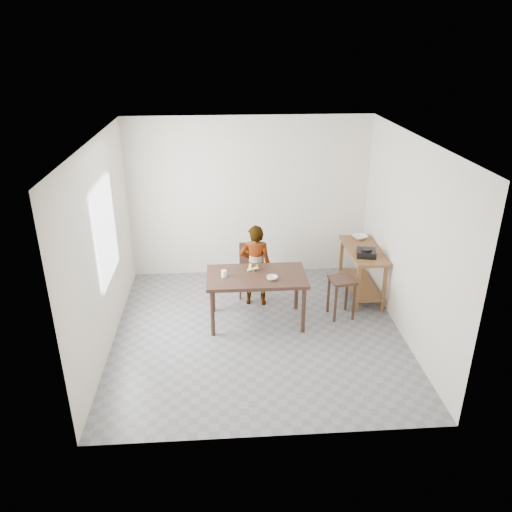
{
  "coord_description": "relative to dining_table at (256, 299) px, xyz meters",
  "views": [
    {
      "loc": [
        -0.46,
        -5.98,
        3.84
      ],
      "look_at": [
        0.0,
        0.4,
        1.0
      ],
      "focal_mm": 35.0,
      "sensor_mm": 36.0,
      "label": 1
    }
  ],
  "objects": [
    {
      "name": "prep_counter",
      "position": [
        1.72,
        0.7,
        0.03
      ],
      "size": [
        0.5,
        1.2,
        0.8
      ],
      "primitive_type": null,
      "color": "brown",
      "rests_on": "floor"
    },
    {
      "name": "dining_chair",
      "position": [
        -0.02,
        0.84,
        0.04
      ],
      "size": [
        0.43,
        0.43,
        0.82
      ],
      "primitive_type": null,
      "rotation": [
        0.0,
        0.0,
        -0.1
      ],
      "color": "#362017",
      "rests_on": "floor"
    },
    {
      "name": "stool",
      "position": [
        1.26,
        0.07,
        -0.07
      ],
      "size": [
        0.4,
        0.4,
        0.62
      ],
      "primitive_type": null,
      "rotation": [
        0.0,
        0.0,
        0.15
      ],
      "color": "#362017",
      "rests_on": "floor"
    },
    {
      "name": "ceiling",
      "position": [
        0.0,
        -0.3,
        2.35
      ],
      "size": [
        4.0,
        4.0,
        0.04
      ],
      "primitive_type": "cube",
      "color": "white",
      "rests_on": "wall_back"
    },
    {
      "name": "floor",
      "position": [
        0.0,
        -0.3,
        -0.4
      ],
      "size": [
        4.0,
        4.0,
        0.04
      ],
      "primitive_type": "cube",
      "color": "slate",
      "rests_on": "ground"
    },
    {
      "name": "banana",
      "position": [
        -0.04,
        0.15,
        0.41
      ],
      "size": [
        0.21,
        0.17,
        0.06
      ],
      "primitive_type": null,
      "rotation": [
        0.0,
        0.0,
        0.25
      ],
      "color": "#F6DC58",
      "rests_on": "dining_table"
    },
    {
      "name": "gas_burner",
      "position": [
        1.68,
        0.44,
        0.47
      ],
      "size": [
        0.33,
        0.33,
        0.09
      ],
      "primitive_type": "cube",
      "rotation": [
        0.0,
        0.0,
        -0.22
      ],
      "color": "black",
      "rests_on": "prep_counter"
    },
    {
      "name": "child",
      "position": [
        0.02,
        0.54,
        0.27
      ],
      "size": [
        0.51,
        0.37,
        1.3
      ],
      "primitive_type": "imported",
      "rotation": [
        0.0,
        0.0,
        3.02
      ],
      "color": "white",
      "rests_on": "floor"
    },
    {
      "name": "serving_bowl",
      "position": [
        1.77,
        1.12,
        0.45
      ],
      "size": [
        0.31,
        0.31,
        0.06
      ],
      "primitive_type": "imported",
      "rotation": [
        0.0,
        0.0,
        0.4
      ],
      "color": "white",
      "rests_on": "prep_counter"
    },
    {
      "name": "small_bowl",
      "position": [
        0.2,
        -0.15,
        0.4
      ],
      "size": [
        0.19,
        0.19,
        0.05
      ],
      "primitive_type": "imported",
      "rotation": [
        0.0,
        0.0,
        -0.28
      ],
      "color": "white",
      "rests_on": "dining_table"
    },
    {
      "name": "dining_table",
      "position": [
        0.0,
        0.0,
        0.0
      ],
      "size": [
        1.4,
        0.8,
        0.75
      ],
      "primitive_type": null,
      "color": "#362017",
      "rests_on": "floor"
    },
    {
      "name": "wall_left",
      "position": [
        -2.02,
        -0.3,
        0.98
      ],
      "size": [
        0.04,
        4.0,
        2.7
      ],
      "primitive_type": "cube",
      "color": "silver",
      "rests_on": "ground"
    },
    {
      "name": "glass_tumbler",
      "position": [
        -0.46,
        -0.02,
        0.42
      ],
      "size": [
        0.08,
        0.08,
        0.1
      ],
      "primitive_type": "cylinder",
      "rotation": [
        0.0,
        0.0,
        -0.11
      ],
      "color": "white",
      "rests_on": "dining_table"
    },
    {
      "name": "wall_front",
      "position": [
        0.0,
        -2.32,
        0.98
      ],
      "size": [
        4.0,
        0.04,
        2.7
      ],
      "primitive_type": "cube",
      "color": "silver",
      "rests_on": "ground"
    },
    {
      "name": "wall_right",
      "position": [
        2.02,
        -0.3,
        0.98
      ],
      "size": [
        0.04,
        4.0,
        2.7
      ],
      "primitive_type": "cube",
      "color": "silver",
      "rests_on": "ground"
    },
    {
      "name": "window_pane",
      "position": [
        -1.97,
        -0.1,
        1.12
      ],
      "size": [
        0.02,
        1.1,
        1.3
      ],
      "primitive_type": "cube",
      "color": "white",
      "rests_on": "wall_left"
    },
    {
      "name": "wall_back",
      "position": [
        0.0,
        1.72,
        0.98
      ],
      "size": [
        4.0,
        0.04,
        2.7
      ],
      "primitive_type": "cube",
      "color": "silver",
      "rests_on": "ground"
    }
  ]
}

